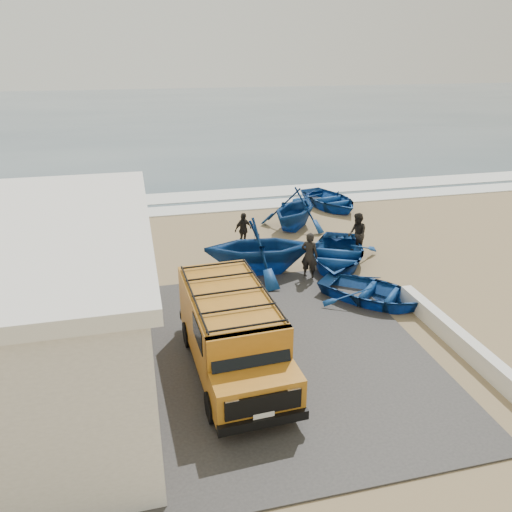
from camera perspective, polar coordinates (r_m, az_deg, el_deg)
ground at (r=16.03m, az=0.73°, el=-7.04°), size 160.00×160.00×0.00m
slab at (r=14.02m, az=-5.29°, el=-11.82°), size 12.00×10.00×0.05m
ocean at (r=70.02m, az=-11.19°, el=15.73°), size 180.00×88.00×0.01m
surf_line at (r=26.90m, az=-5.66°, el=5.44°), size 180.00×1.60×0.06m
surf_wash at (r=29.29m, az=-6.39°, el=6.82°), size 180.00×2.20×0.04m
parapet at (r=15.51m, az=22.11°, el=-8.81°), size 0.35×6.00×0.55m
van at (r=13.05m, az=-2.76°, el=-8.48°), size 2.31×5.29×2.23m
boat_near_left at (r=17.21m, az=13.27°, el=-4.04°), size 4.51×4.51×0.77m
boat_near_right at (r=19.89m, az=9.21°, el=0.25°), size 4.76×5.35×0.91m
boat_mid_left at (r=18.67m, az=0.38°, el=1.12°), size 4.49×3.99×2.17m
boat_far_left at (r=23.69m, az=4.42°, el=5.45°), size 4.76×4.83×1.93m
boat_far_right at (r=27.19m, az=8.38°, el=6.40°), size 3.84×4.78×0.88m
fisherman_front at (r=18.46m, az=6.13°, el=0.06°), size 0.77×0.74×1.78m
fisherman_middle at (r=20.88m, az=11.47°, el=2.44°), size 0.79×0.95×1.78m
fisherman_back at (r=21.40m, az=-1.48°, el=3.02°), size 0.95×0.71×1.50m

